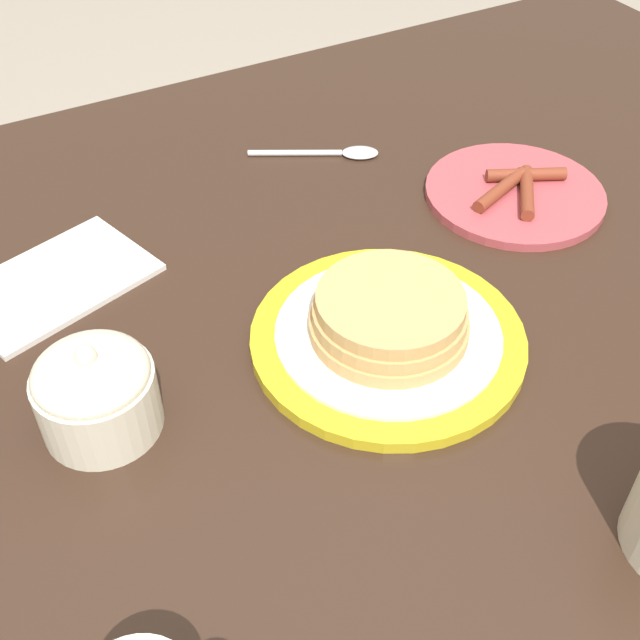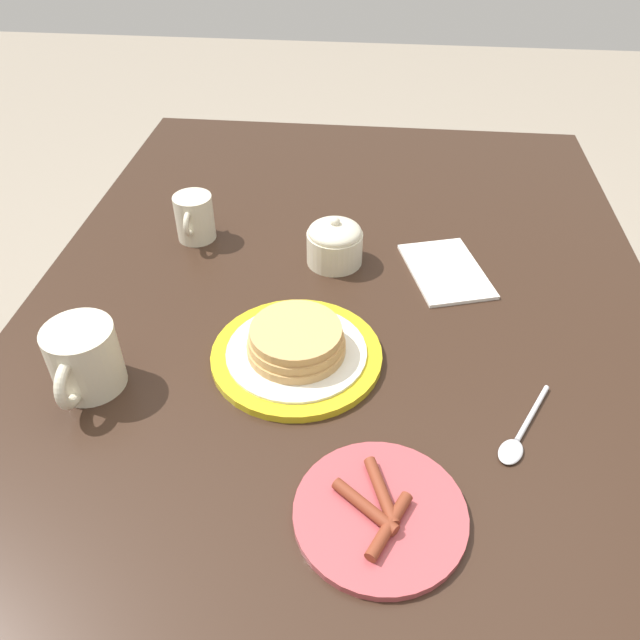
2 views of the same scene
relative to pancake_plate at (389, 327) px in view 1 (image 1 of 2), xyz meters
The scene contains 6 objects.
dining_table 0.14m from the pancake_plate, 131.35° to the left, with size 1.57×1.01×0.72m.
pancake_plate is the anchor object (origin of this frame).
side_plate_bacon 0.27m from the pancake_plate, 27.26° to the left, with size 0.19×0.19×0.02m.
sugar_bowl 0.25m from the pancake_plate, behind, with size 0.09×0.09×0.09m.
napkin 0.32m from the pancake_plate, 136.62° to the left, with size 0.20×0.16×0.01m.
spoon 0.32m from the pancake_plate, 68.33° to the left, with size 0.14×0.09×0.01m.
Camera 1 is at (-0.25, -0.47, 1.22)m, focal length 45.00 mm.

